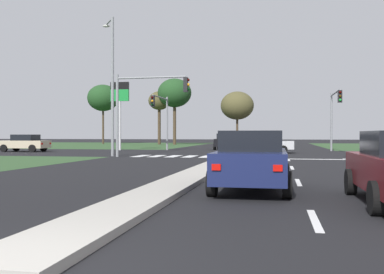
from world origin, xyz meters
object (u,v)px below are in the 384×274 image
(car_black_third, at_px, (226,141))
(street_lamp_second, at_px, (112,79))
(fuel_price_totem, at_px, (120,100))
(traffic_signal_far_left, at_px, (162,112))
(treeline_second, at_px, (159,102))
(car_navy_sixth, at_px, (252,160))
(car_grey_second, at_px, (235,140))
(treeline_third, at_px, (175,93))
(car_beige_fifth, at_px, (24,143))
(treeline_fourth, at_px, (237,106))
(traffic_signal_far_right, at_px, (335,109))
(pedestrian_at_median, at_px, (252,137))
(treeline_near, at_px, (103,98))
(traffic_signal_near_left, at_px, (144,99))
(car_silver_fourth, at_px, (264,144))

(car_black_third, height_order, street_lamp_second, street_lamp_second)
(street_lamp_second, bearing_deg, fuel_price_totem, 108.03)
(traffic_signal_far_left, relative_size, treeline_second, 0.65)
(car_navy_sixth, relative_size, fuel_price_totem, 0.66)
(car_black_third, relative_size, traffic_signal_far_left, 0.81)
(car_grey_second, bearing_deg, treeline_third, -36.10)
(fuel_price_totem, bearing_deg, car_black_third, 22.16)
(car_black_third, relative_size, treeline_third, 0.43)
(car_beige_fifth, xyz_separation_m, treeline_third, (6.62, 28.07, 6.81))
(treeline_second, bearing_deg, treeline_fourth, -4.73)
(traffic_signal_far_right, height_order, fuel_price_totem, fuel_price_totem)
(pedestrian_at_median, bearing_deg, traffic_signal_far_right, 165.90)
(car_black_third, height_order, traffic_signal_far_left, traffic_signal_far_left)
(treeline_fourth, bearing_deg, street_lamp_second, -99.20)
(treeline_near, height_order, treeline_fourth, treeline_near)
(traffic_signal_near_left, xyz_separation_m, pedestrian_at_median, (5.96, 19.92, -2.62))
(traffic_signal_far_left, height_order, street_lamp_second, street_lamp_second)
(traffic_signal_near_left, height_order, traffic_signal_far_left, traffic_signal_near_left)
(car_silver_fourth, relative_size, traffic_signal_far_left, 0.88)
(car_black_third, distance_m, treeline_third, 22.53)
(street_lamp_second, bearing_deg, car_silver_fourth, 34.79)
(street_lamp_second, xyz_separation_m, treeline_fourth, (5.51, 34.02, 0.34))
(car_beige_fifth, bearing_deg, car_silver_fourth, -86.22)
(car_black_third, height_order, car_beige_fifth, car_black_third)
(traffic_signal_near_left, bearing_deg, treeline_third, 100.24)
(car_black_third, xyz_separation_m, fuel_price_totem, (-9.63, -3.92, 3.93))
(car_navy_sixth, distance_m, traffic_signal_far_left, 28.77)
(treeline_third, height_order, treeline_fourth, treeline_third)
(car_silver_fourth, xyz_separation_m, treeline_near, (-26.46, 30.04, 6.59))
(car_black_third, relative_size, street_lamp_second, 0.44)
(fuel_price_totem, xyz_separation_m, treeline_near, (-12.80, 26.37, 2.62))
(traffic_signal_near_left, relative_size, traffic_signal_far_left, 1.05)
(car_navy_sixth, bearing_deg, pedestrian_at_median, 93.23)
(car_grey_second, relative_size, traffic_signal_far_right, 0.78)
(treeline_fourth, bearing_deg, treeline_second, 175.27)
(street_lamp_second, distance_m, treeline_second, 35.60)
(car_grey_second, xyz_separation_m, treeline_fourth, (-0.42, 7.25, 4.86))
(treeline_near, xyz_separation_m, treeline_second, (9.93, -2.11, -0.87))
(treeline_near, bearing_deg, traffic_signal_near_left, -63.60)
(car_beige_fifth, height_order, traffic_signal_far_right, traffic_signal_far_right)
(car_silver_fourth, relative_size, car_beige_fifth, 1.08)
(car_silver_fourth, distance_m, street_lamp_second, 13.19)
(treeline_third, bearing_deg, pedestrian_at_median, -50.37)
(pedestrian_at_median, bearing_deg, traffic_signal_near_left, 109.64)
(car_navy_sixth, height_order, treeline_near, treeline_near)
(treeline_third, bearing_deg, treeline_second, 155.44)
(car_black_third, distance_m, car_beige_fifth, 18.72)
(street_lamp_second, relative_size, treeline_fourth, 1.24)
(car_black_third, height_order, pedestrian_at_median, pedestrian_at_median)
(car_black_third, distance_m, car_silver_fourth, 8.60)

